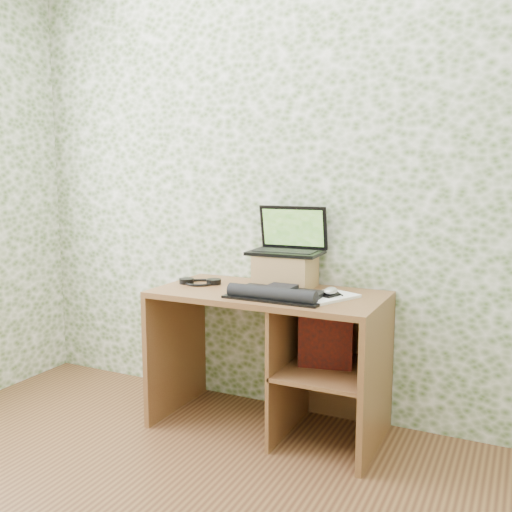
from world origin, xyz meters
The scene contains 10 objects.
wall_back centered at (0.00, 1.75, 1.30)m, with size 3.50×3.50×0.00m, color white.
desk centered at (0.08, 1.47, 0.48)m, with size 1.20×0.60×0.75m.
riser centered at (0.04, 1.58, 0.84)m, with size 0.30×0.25×0.18m, color #A37449.
laptop centered at (0.04, 1.63, 0.99)m, with size 0.40×0.29×0.26m.
keyboard centered at (0.10, 1.31, 0.77)m, with size 0.50×0.26×0.07m.
headphones centered at (-0.43, 1.46, 0.76)m, with size 0.23×0.21×0.03m.
notepad centered at (0.32, 1.43, 0.76)m, with size 0.21×0.30×0.01m, color white.
mouse centered at (0.35, 1.42, 0.78)m, with size 0.06×0.10×0.03m, color silver.
pen centered at (0.36, 1.50, 0.77)m, with size 0.01×0.01×0.13m, color black.
red_box centered at (0.32, 1.44, 0.55)m, with size 0.27×0.09×0.32m, color maroon.
Camera 1 is at (1.21, -1.22, 1.38)m, focal length 40.00 mm.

